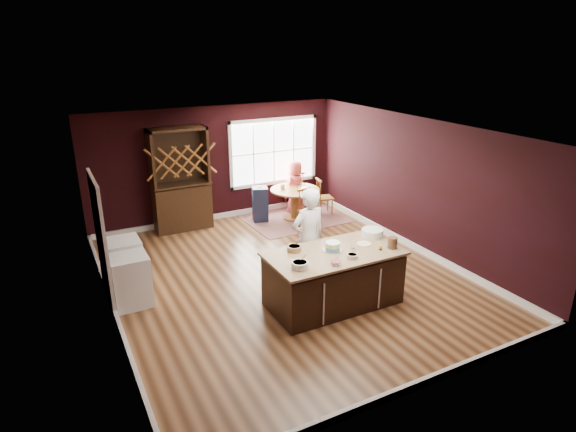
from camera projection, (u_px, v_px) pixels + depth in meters
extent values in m
plane|color=brown|center=(284.00, 276.00, 8.85)|extent=(7.00, 7.00, 0.00)
plane|color=white|center=(283.00, 130.00, 7.92)|extent=(7.00, 7.00, 0.00)
plane|color=black|center=(216.00, 164.00, 11.29)|extent=(6.00, 0.00, 6.00)
plane|color=black|center=(423.00, 296.00, 5.47)|extent=(6.00, 0.00, 6.00)
plane|color=black|center=(102.00, 238.00, 7.08)|extent=(0.00, 7.00, 7.00)
plane|color=black|center=(416.00, 185.00, 9.69)|extent=(0.00, 7.00, 7.00)
cube|color=black|center=(333.00, 281.00, 7.81)|extent=(2.09, 1.06, 0.83)
cube|color=#D2AA88|center=(334.00, 253.00, 7.65)|extent=(2.17, 1.14, 0.04)
cylinder|color=brown|center=(295.00, 218.00, 11.71)|extent=(0.55, 0.55, 0.04)
cylinder|color=brown|center=(295.00, 205.00, 11.59)|extent=(0.20, 0.20, 0.67)
cylinder|color=brown|center=(295.00, 190.00, 11.46)|extent=(1.18, 1.18, 0.04)
imported|color=silver|center=(308.00, 239.00, 8.22)|extent=(0.69, 0.49, 1.80)
cylinder|color=white|center=(300.00, 265.00, 7.09)|extent=(0.26, 0.26, 0.10)
cylinder|color=olive|center=(294.00, 248.00, 7.67)|extent=(0.23, 0.23, 0.09)
cylinder|color=silver|center=(336.00, 263.00, 7.20)|extent=(0.17, 0.17, 0.06)
cylinder|color=beige|center=(352.00, 256.00, 7.42)|extent=(0.17, 0.17, 0.06)
cylinder|color=silver|center=(353.00, 244.00, 7.75)|extent=(0.08, 0.08, 0.15)
cylinder|color=#FFF0B7|center=(364.00, 244.00, 7.93)|extent=(0.24, 0.24, 0.02)
cylinder|color=white|center=(372.00, 233.00, 8.24)|extent=(0.37, 0.37, 0.13)
cylinder|color=#4B3825|center=(392.00, 243.00, 7.76)|extent=(0.16, 0.16, 0.19)
cube|color=brown|center=(295.00, 218.00, 11.71)|extent=(2.40, 1.89, 0.01)
imported|color=#BD4143|center=(295.00, 187.00, 11.96)|extent=(0.76, 0.67, 1.31)
cylinder|color=beige|center=(304.00, 188.00, 11.51)|extent=(0.19, 0.19, 0.01)
imported|color=beige|center=(283.00, 187.00, 11.47)|extent=(0.14, 0.14, 0.10)
cube|color=#341B0E|center=(180.00, 180.00, 10.72)|extent=(1.27, 0.53, 2.32)
cube|color=white|center=(131.00, 280.00, 7.78)|extent=(0.59, 0.57, 0.86)
cube|color=silver|center=(124.00, 264.00, 8.31)|extent=(0.61, 0.59, 0.89)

